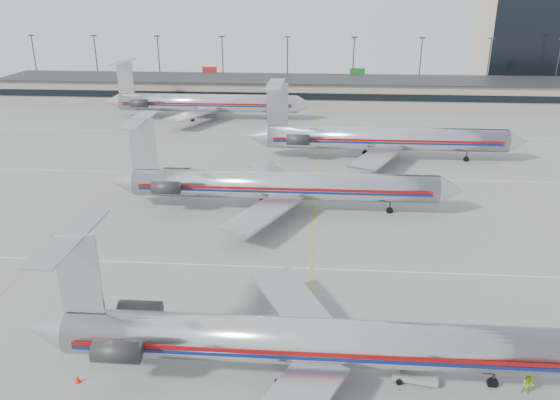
# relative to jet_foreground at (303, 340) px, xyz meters

# --- Properties ---
(ground) EXTENTS (260.00, 260.00, 0.00)m
(ground) POSITION_rel_jet_foreground_xyz_m (0.34, 7.27, -3.35)
(ground) COLOR gray
(ground) RESTS_ON ground
(apron_markings) EXTENTS (160.00, 0.15, 0.02)m
(apron_markings) POSITION_rel_jet_foreground_xyz_m (0.34, 17.27, -3.34)
(apron_markings) COLOR silver
(apron_markings) RESTS_ON ground
(terminal) EXTENTS (162.00, 17.00, 6.25)m
(terminal) POSITION_rel_jet_foreground_xyz_m (0.34, 105.25, -0.19)
(terminal) COLOR gray
(terminal) RESTS_ON ground
(light_mast_row) EXTENTS (163.60, 0.40, 15.28)m
(light_mast_row) POSITION_rel_jet_foreground_xyz_m (0.34, 119.27, 5.23)
(light_mast_row) COLOR #38383D
(light_mast_row) RESTS_ON ground
(distant_building) EXTENTS (30.00, 20.00, 25.00)m
(distant_building) POSITION_rel_jet_foreground_xyz_m (62.34, 135.27, 9.15)
(distant_building) COLOR tan
(distant_building) RESTS_ON ground
(jet_foreground) EXTENTS (44.10, 25.97, 11.54)m
(jet_foreground) POSITION_rel_jet_foreground_xyz_m (0.00, 0.00, 0.00)
(jet_foreground) COLOR silver
(jet_foreground) RESTS_ON ground
(jet_second_row) EXTENTS (46.63, 27.46, 12.21)m
(jet_second_row) POSITION_rel_jet_foreground_xyz_m (-4.71, 33.24, 0.19)
(jet_second_row) COLOR silver
(jet_second_row) RESTS_ON ground
(jet_third_row) EXTENTS (47.43, 29.17, 12.97)m
(jet_third_row) POSITION_rel_jet_foreground_xyz_m (11.00, 57.31, 0.42)
(jet_third_row) COLOR silver
(jet_third_row) RESTS_ON ground
(jet_back_row) EXTENTS (46.74, 28.75, 12.78)m
(jet_back_row) POSITION_rel_jet_foreground_xyz_m (-25.30, 85.47, 0.36)
(jet_back_row) COLOR silver
(jet_back_row) RESTS_ON ground
(belt_loader) EXTENTS (4.10, 1.77, 2.11)m
(belt_loader) POSITION_rel_jet_foreground_xyz_m (8.52, 0.19, -2.78)
(belt_loader) COLOR gray
(belt_loader) RESTS_ON ground
(ramp_worker_far) EXTENTS (0.96, 0.84, 1.67)m
(ramp_worker_far) POSITION_rel_jet_foreground_xyz_m (16.39, -0.63, -2.52)
(ramp_worker_far) COLOR #85D013
(ramp_worker_far) RESTS_ON ground
(cone_left) EXTENTS (0.51, 0.51, 0.66)m
(cone_left) POSITION_rel_jet_foreground_xyz_m (-16.90, -1.87, -3.02)
(cone_left) COLOR #F73708
(cone_left) RESTS_ON ground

